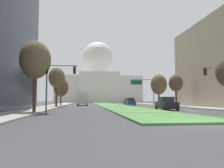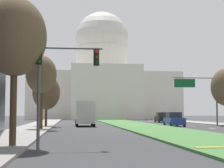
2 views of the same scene
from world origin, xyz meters
TOP-DOWN VIEW (x-y plane):
  - ground_plane at (0.00, 48.00)m, footprint 260.00×260.00m
  - grass_median at (0.00, 43.20)m, footprint 6.45×86.39m
  - lane_dashes_right at (7.00, 44.39)m, footprint 0.16×61.47m
  - sidewalk_left at (-12.77, 38.40)m, footprint 4.00×86.39m
  - capitol_building at (0.00, 95.25)m, footprint 39.41×29.12m
  - traffic_light_near_left at (-9.42, 11.98)m, footprint 3.34×0.35m
  - overhead_guide_sign at (8.25, 39.81)m, footprint 5.88×0.20m
  - street_tree_left_near at (-11.54, 12.29)m, footprint 3.25×3.25m
  - street_tree_left_mid at (-11.70, 31.29)m, footprint 3.13×3.13m
  - street_tree_left_far at (-11.66, 38.79)m, footprint 3.37×3.37m
  - sedan_midblock at (4.57, 39.56)m, footprint 2.08×4.66m
  - sedan_distant at (7.32, 56.95)m, footprint 2.10×4.74m
  - box_truck_delivery at (-6.84, 40.80)m, footprint 2.40×6.40m

SIDE VIEW (x-z plane):
  - ground_plane at x=0.00m, z-range 0.00..0.00m
  - lane_dashes_right at x=7.00m, z-range 0.00..0.01m
  - grass_median at x=0.00m, z-range 0.00..0.14m
  - sidewalk_left at x=-12.77m, z-range 0.00..0.15m
  - sedan_distant at x=7.32m, z-range -0.06..1.72m
  - sedan_midblock at x=4.57m, z-range -0.06..1.75m
  - box_truck_delivery at x=-6.84m, z-range 0.08..3.28m
  - traffic_light_near_left at x=-9.42m, z-range 1.20..6.40m
  - street_tree_left_far at x=-11.66m, z-range 1.04..7.38m
  - overhead_guide_sign at x=8.25m, z-range 1.41..7.91m
  - street_tree_left_mid at x=-11.70m, z-range 1.78..9.41m
  - street_tree_left_near at x=-11.54m, z-range 1.77..9.45m
  - capitol_building at x=0.00m, z-range -5.28..25.71m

